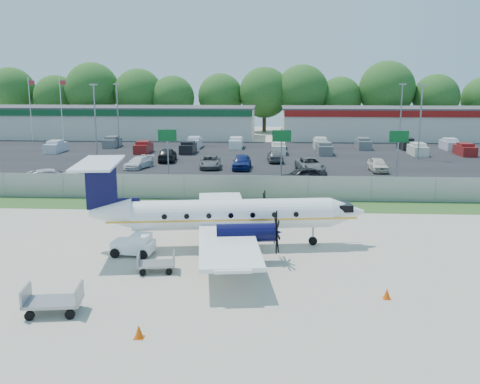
# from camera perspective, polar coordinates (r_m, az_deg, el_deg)

# --- Properties ---
(ground) EXTENTS (170.00, 170.00, 0.00)m
(ground) POSITION_cam_1_polar(r_m,az_deg,el_deg) (29.67, -0.67, -6.71)
(ground) COLOR #BFB7A1
(ground) RESTS_ON ground
(grass_verge) EXTENTS (170.00, 4.00, 0.02)m
(grass_verge) POSITION_cam_1_polar(r_m,az_deg,el_deg) (41.20, 0.48, -1.43)
(grass_verge) COLOR #2D561E
(grass_verge) RESTS_ON ground
(access_road) EXTENTS (170.00, 8.00, 0.02)m
(access_road) POSITION_cam_1_polar(r_m,az_deg,el_deg) (48.04, 0.90, 0.47)
(access_road) COLOR black
(access_road) RESTS_ON ground
(parking_lot) EXTENTS (170.00, 32.00, 0.02)m
(parking_lot) POSITION_cam_1_polar(r_m,az_deg,el_deg) (68.75, 1.64, 3.88)
(parking_lot) COLOR black
(parking_lot) RESTS_ON ground
(perimeter_fence) EXTENTS (120.00, 0.06, 1.99)m
(perimeter_fence) POSITION_cam_1_polar(r_m,az_deg,el_deg) (42.95, 0.62, 0.47)
(perimeter_fence) COLOR gray
(perimeter_fence) RESTS_ON ground
(building_west) EXTENTS (46.40, 12.40, 5.24)m
(building_west) POSITION_cam_1_polar(r_m,az_deg,el_deg) (93.97, -12.85, 7.31)
(building_west) COLOR beige
(building_west) RESTS_ON ground
(building_east) EXTENTS (44.40, 12.40, 5.24)m
(building_east) POSITION_cam_1_polar(r_m,az_deg,el_deg) (93.45, 18.34, 6.98)
(building_east) COLOR beige
(building_east) RESTS_ON ground
(sign_left) EXTENTS (1.80, 0.26, 5.00)m
(sign_left) POSITION_cam_1_polar(r_m,az_deg,el_deg) (52.27, -7.74, 5.27)
(sign_left) COLOR gray
(sign_left) RESTS_ON ground
(sign_mid) EXTENTS (1.80, 0.26, 5.00)m
(sign_mid) POSITION_cam_1_polar(r_m,az_deg,el_deg) (51.32, 4.46, 5.23)
(sign_mid) COLOR gray
(sign_mid) RESTS_ON ground
(sign_right) EXTENTS (1.80, 0.26, 5.00)m
(sign_right) POSITION_cam_1_polar(r_m,az_deg,el_deg) (52.70, 16.55, 4.95)
(sign_right) COLOR gray
(sign_right) RESTS_ON ground
(flagpole_west) EXTENTS (1.06, 0.12, 10.00)m
(flagpole_west) POSITION_cam_1_polar(r_m,az_deg,el_deg) (91.39, -21.44, 8.57)
(flagpole_west) COLOR white
(flagpole_west) RESTS_ON ground
(flagpole_east) EXTENTS (1.06, 0.12, 10.00)m
(flagpole_east) POSITION_cam_1_polar(r_m,az_deg,el_deg) (89.43, -18.49, 8.73)
(flagpole_east) COLOR white
(flagpole_east) RESTS_ON ground
(light_pole_nw) EXTENTS (0.90, 0.35, 9.09)m
(light_pole_nw) POSITION_cam_1_polar(r_m,az_deg,el_deg) (69.76, -15.20, 7.90)
(light_pole_nw) COLOR gray
(light_pole_nw) RESTS_ON ground
(light_pole_ne) EXTENTS (0.90, 0.35, 9.09)m
(light_pole_ne) POSITION_cam_1_polar(r_m,az_deg,el_deg) (68.62, 18.71, 7.64)
(light_pole_ne) COLOR gray
(light_pole_ne) RESTS_ON ground
(light_pole_sw) EXTENTS (0.90, 0.35, 9.09)m
(light_pole_sw) POSITION_cam_1_polar(r_m,az_deg,el_deg) (79.30, -12.92, 8.43)
(light_pole_sw) COLOR gray
(light_pole_sw) RESTS_ON ground
(light_pole_se) EXTENTS (0.90, 0.35, 9.09)m
(light_pole_se) POSITION_cam_1_polar(r_m,az_deg,el_deg) (78.29, 16.80, 8.19)
(light_pole_se) COLOR gray
(light_pole_se) RESTS_ON ground
(tree_line) EXTENTS (112.00, 6.00, 14.00)m
(tree_line) POSITION_cam_1_polar(r_m,az_deg,el_deg) (102.53, 2.21, 6.46)
(tree_line) COLOR #225519
(tree_line) RESTS_ON ground
(aircraft) EXTENTS (16.45, 16.17, 5.04)m
(aircraft) POSITION_cam_1_polar(r_m,az_deg,el_deg) (30.49, -1.50, -2.39)
(aircraft) COLOR white
(aircraft) RESTS_ON ground
(pushback_tug) EXTENTS (2.34, 1.80, 1.19)m
(pushback_tug) POSITION_cam_1_polar(r_m,az_deg,el_deg) (30.05, -11.13, -5.56)
(pushback_tug) COLOR white
(pushback_tug) RESTS_ON ground
(baggage_cart_near) EXTENTS (2.00, 1.38, 0.97)m
(baggage_cart_near) POSITION_cam_1_polar(r_m,az_deg,el_deg) (27.32, -8.91, -7.51)
(baggage_cart_near) COLOR gray
(baggage_cart_near) RESTS_ON ground
(baggage_cart_far) EXTENTS (2.43, 1.66, 1.19)m
(baggage_cart_far) POSITION_cam_1_polar(r_m,az_deg,el_deg) (23.65, -19.30, -10.89)
(baggage_cart_far) COLOR gray
(baggage_cart_far) RESTS_ON ground
(cone_nose) EXTENTS (0.34, 0.34, 0.48)m
(cone_nose) POSITION_cam_1_polar(r_m,az_deg,el_deg) (24.75, 15.39, -10.43)
(cone_nose) COLOR #D94D06
(cone_nose) RESTS_ON ground
(cone_port_wing) EXTENTS (0.36, 0.36, 0.52)m
(cone_port_wing) POSITION_cam_1_polar(r_m,az_deg,el_deg) (20.88, -10.74, -14.44)
(cone_port_wing) COLOR #D94D06
(cone_port_wing) RESTS_ON ground
(cone_starboard_wing) EXTENTS (0.33, 0.33, 0.46)m
(cone_starboard_wing) POSITION_cam_1_polar(r_m,az_deg,el_deg) (36.16, -5.17, -3.01)
(cone_starboard_wing) COLOR #D94D06
(cone_starboard_wing) RESTS_ON ground
(road_car_west) EXTENTS (6.56, 4.79, 1.66)m
(road_car_west) POSITION_cam_1_polar(r_m,az_deg,el_deg) (51.26, -19.31, 0.51)
(road_car_west) COLOR silver
(road_car_west) RESTS_ON ground
(road_car_mid) EXTENTS (5.04, 3.51, 1.59)m
(road_car_mid) POSITION_cam_1_polar(r_m,az_deg,el_deg) (50.03, 6.61, 0.83)
(road_car_mid) COLOR black
(road_car_mid) RESTS_ON ground
(parked_car_a) EXTENTS (2.95, 4.75, 1.28)m
(parked_car_a) POSITION_cam_1_polar(r_m,az_deg,el_deg) (59.87, -10.73, 2.50)
(parked_car_a) COLOR silver
(parked_car_a) RESTS_ON ground
(parked_car_b) EXTENTS (2.72, 5.11, 1.37)m
(parked_car_b) POSITION_cam_1_polar(r_m,az_deg,el_deg) (59.04, -3.19, 2.56)
(parked_car_b) COLOR #595B5E
(parked_car_b) RESTS_ON ground
(parked_car_c) EXTENTS (2.00, 4.79, 1.62)m
(parked_car_c) POSITION_cam_1_polar(r_m,az_deg,el_deg) (58.26, 0.19, 2.45)
(parked_car_c) COLOR navy
(parked_car_c) RESTS_ON ground
(parked_car_d) EXTENTS (3.22, 5.61, 1.47)m
(parked_car_d) POSITION_cam_1_polar(r_m,az_deg,el_deg) (57.25, 7.46, 2.19)
(parked_car_d) COLOR #595B5E
(parked_car_d) RESTS_ON ground
(parked_car_e) EXTENTS (1.83, 4.32, 1.46)m
(parked_car_e) POSITION_cam_1_polar(r_m,az_deg,el_deg) (58.55, 14.45, 2.12)
(parked_car_e) COLOR beige
(parked_car_e) RESTS_ON ground
(parked_car_f) EXTENTS (2.41, 5.06, 1.67)m
(parked_car_f) POSITION_cam_1_polar(r_m,az_deg,el_deg) (64.50, -7.74, 3.25)
(parked_car_f) COLOR black
(parked_car_f) RESTS_ON ground
(parked_car_g) EXTENTS (2.03, 4.48, 1.49)m
(parked_car_g) POSITION_cam_1_polar(r_m,az_deg,el_deg) (63.53, 3.78, 3.20)
(parked_car_g) COLOR #595B5E
(parked_car_g) RESTS_ON ground
(far_parking_rows) EXTENTS (56.00, 10.00, 1.60)m
(far_parking_rows) POSITION_cam_1_polar(r_m,az_deg,el_deg) (73.70, 1.76, 4.40)
(far_parking_rows) COLOR gray
(far_parking_rows) RESTS_ON ground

